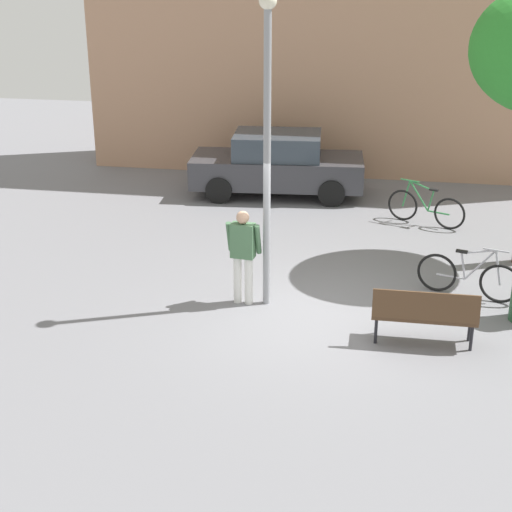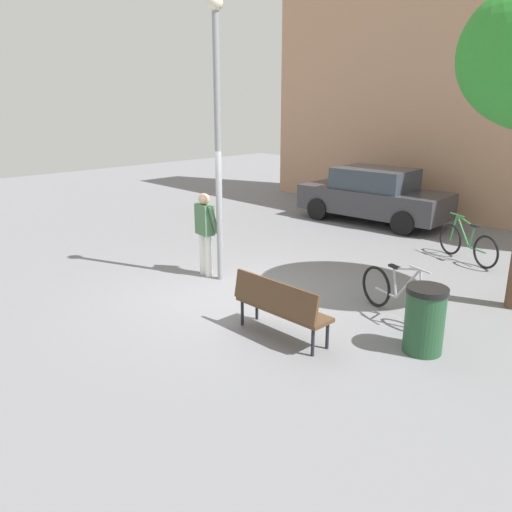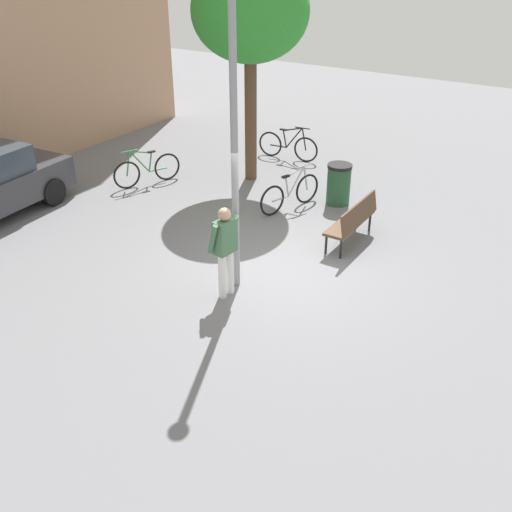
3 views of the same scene
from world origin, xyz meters
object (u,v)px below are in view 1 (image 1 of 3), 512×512
(person_by_lamppost, at_px, (243,251))
(parked_car_charcoal, at_px, (277,164))
(bicycle_silver, at_px, (468,277))
(park_bench, at_px, (425,313))
(lamppost, at_px, (267,130))
(bicycle_green, at_px, (425,208))

(person_by_lamppost, relative_size, parked_car_charcoal, 0.39)
(parked_car_charcoal, bearing_deg, bicycle_silver, -52.46)
(park_bench, xyz_separation_m, bicycle_silver, (0.81, 1.94, -0.16))
(lamppost, bearing_deg, park_bench, -22.20)
(lamppost, height_order, person_by_lamppost, lamppost)
(bicycle_silver, relative_size, parked_car_charcoal, 0.40)
(bicycle_silver, bearing_deg, lamppost, -165.82)
(bicycle_green, height_order, parked_car_charcoal, parked_car_charcoal)
(lamppost, relative_size, parked_car_charcoal, 1.19)
(park_bench, bearing_deg, bicycle_silver, 67.29)
(lamppost, bearing_deg, parked_car_charcoal, 96.91)
(lamppost, height_order, parked_car_charcoal, lamppost)
(lamppost, xyz_separation_m, parked_car_charcoal, (-0.77, 6.35, -2.26))
(parked_car_charcoal, bearing_deg, park_bench, -65.40)
(bicycle_silver, relative_size, bicycle_green, 1.04)
(lamppost, distance_m, person_by_lamppost, 2.11)
(bicycle_silver, distance_m, parked_car_charcoal, 6.93)
(person_by_lamppost, bearing_deg, bicycle_silver, 13.47)
(parked_car_charcoal, bearing_deg, lamppost, -83.09)
(person_by_lamppost, bearing_deg, park_bench, -18.69)
(person_by_lamppost, relative_size, park_bench, 1.04)
(park_bench, bearing_deg, lamppost, 157.80)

